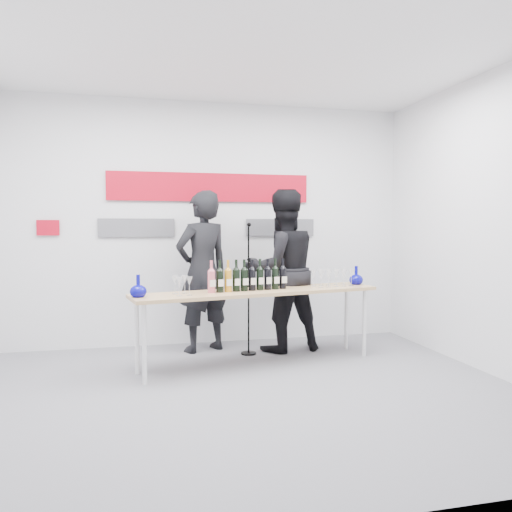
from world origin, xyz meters
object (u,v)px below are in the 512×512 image
at_px(tasting_table, 258,296).
at_px(mic_stand, 249,314).
at_px(presenter_right, 282,270).
at_px(presenter_left, 202,271).

relative_size(tasting_table, mic_stand, 1.79).
distance_m(tasting_table, presenter_right, 0.73).
relative_size(tasting_table, presenter_left, 1.44).
height_order(presenter_left, presenter_right, presenter_right).
xyz_separation_m(tasting_table, presenter_right, (0.42, 0.55, 0.21)).
distance_m(presenter_right, mic_stand, 0.66).
bearing_deg(presenter_right, presenter_left, -19.32).
bearing_deg(mic_stand, tasting_table, -79.61).
relative_size(presenter_left, mic_stand, 1.25).
height_order(tasting_table, presenter_right, presenter_right).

